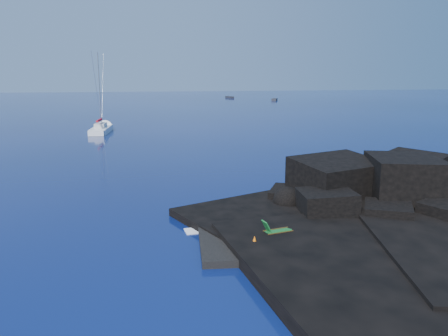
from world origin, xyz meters
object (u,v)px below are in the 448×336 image
(sailboat, at_px, (102,132))
(distant_boat_a, at_px, (230,98))
(sunbather, at_px, (329,235))
(deck_chair, at_px, (278,227))
(distant_boat_b, at_px, (274,100))
(marker_cone, at_px, (255,241))

(sailboat, height_order, distant_boat_a, sailboat)
(sailboat, distance_m, sunbather, 48.78)
(deck_chair, height_order, distant_boat_b, deck_chair)
(deck_chair, relative_size, distant_boat_a, 0.32)
(sailboat, distance_m, distant_boat_b, 86.94)
(marker_cone, xyz_separation_m, distant_boat_b, (39.27, 118.45, -0.62))
(distant_boat_a, bearing_deg, marker_cone, -113.74)
(sunbather, bearing_deg, distant_boat_b, 46.75)
(deck_chair, relative_size, marker_cone, 2.76)
(marker_cone, xyz_separation_m, distant_boat_a, (28.02, 135.56, -0.62))
(deck_chair, distance_m, distant_boat_a, 137.14)
(deck_chair, bearing_deg, distant_boat_b, 60.89)
(sailboat, xyz_separation_m, marker_cone, (10.23, -46.99, 0.62))
(sailboat, xyz_separation_m, deck_chair, (11.73, -45.97, 0.86))
(deck_chair, bearing_deg, marker_cone, -157.20)
(sailboat, xyz_separation_m, distant_boat_a, (38.26, 88.57, 0.00))
(deck_chair, xyz_separation_m, distant_boat_a, (26.53, 134.55, -0.86))
(distant_boat_b, bearing_deg, marker_cone, -84.77)
(sailboat, height_order, marker_cone, sailboat)
(sailboat, distance_m, distant_boat_a, 96.48)
(sailboat, relative_size, sunbather, 6.73)
(distant_boat_a, relative_size, distant_boat_b, 0.96)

